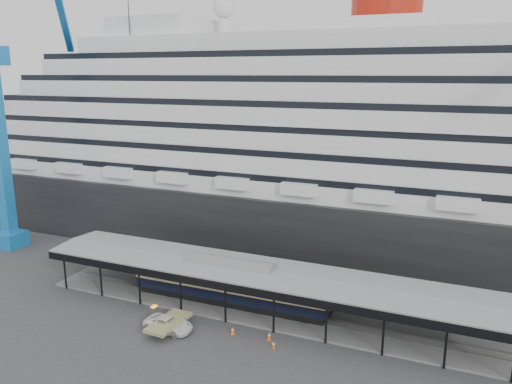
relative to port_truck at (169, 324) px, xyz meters
The scene contains 9 objects.
ground 8.43m from the port_truck, 22.38° to the left, with size 200.00×200.00×0.00m, color #343437.
cruise_ship 40.12m from the port_truck, 77.48° to the left, with size 130.00×30.00×43.90m.
platform_canopy 11.41m from the port_truck, 46.54° to the left, with size 56.00×9.18×5.30m.
crane_blue 44.20m from the port_truck, 159.70° to the left, with size 22.63×19.19×47.60m.
port_truck is the anchor object (origin of this frame).
pullman_carriage 9.18m from the port_truck, 66.84° to the left, with size 24.85×3.59×24.35m.
traffic_cone_left 7.07m from the port_truck, 16.38° to the left, with size 0.54×0.54×0.84m.
traffic_cone_mid 11.88m from the port_truck, ahead, with size 0.48×0.48×0.81m.
traffic_cone_right 11.08m from the port_truck, 12.88° to the left, with size 0.44×0.44×0.85m.
Camera 1 is at (20.24, -44.89, 27.33)m, focal length 35.00 mm.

